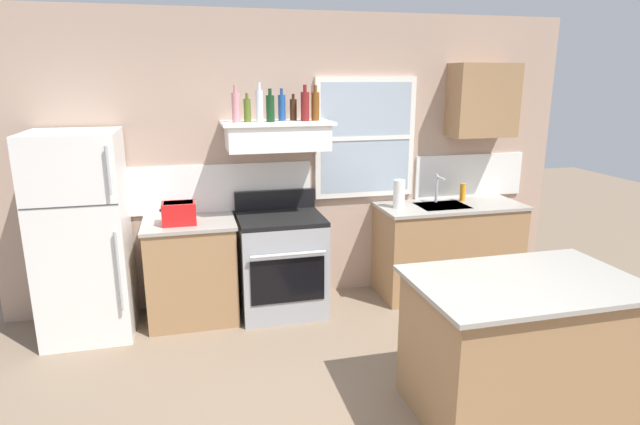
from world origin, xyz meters
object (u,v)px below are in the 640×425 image
Objects in this scene: toaster at (179,213)px; kitchen_island at (519,346)px; refrigerator at (83,236)px; bottle_brown_stout at (293,109)px; dish_soap_bottle at (463,192)px; bottle_rose_pink at (236,107)px; bottle_olive_oil_square at (247,110)px; bottle_blue_liqueur at (282,107)px; bottle_clear_tall at (260,106)px; bottle_dark_green_wine at (270,108)px; paper_towel_roll at (399,194)px; stove_range at (281,263)px; bottle_amber_wine at (315,106)px; bottle_red_label_wine at (305,106)px.

toaster is 2.83m from kitchen_island.
refrigerator is 7.36× the size of bottle_brown_stout.
bottle_brown_stout reaches higher than refrigerator.
bottle_rose_pink is at bearing -178.57° from dish_soap_bottle.
bottle_olive_oil_square reaches higher than dish_soap_bottle.
bottle_blue_liqueur is at bearing -177.65° from bottle_brown_stout.
bottle_clear_tall is (0.20, -0.04, 0.01)m from bottle_rose_pink.
toaster is 1.18m from bottle_dark_green_wine.
toaster is 1.34m from bottle_brown_stout.
dish_soap_bottle is at bearing 7.82° from paper_towel_roll.
bottle_rose_pink is at bearing -170.14° from bottle_blue_liqueur.
kitchen_island is (2.86, -1.85, -0.40)m from refrigerator.
paper_towel_roll is at bearing -6.89° from bottle_brown_stout.
kitchen_island is (1.46, -1.95, -1.39)m from bottle_olive_oil_square.
stove_range is 3.52× the size of bottle_rose_pink.
stove_range is at bearing 0.80° from refrigerator.
bottle_clear_tall is at bearing 179.79° from paper_towel_roll.
stove_range is 1.46m from bottle_amber_wine.
bottle_olive_oil_square is 0.87× the size of bottle_dark_green_wine.
bottle_olive_oil_square is 0.73× the size of bottle_clear_tall.
paper_towel_roll is at bearing -4.04° from bottle_amber_wine.
bottle_olive_oil_square is 0.32m from bottle_blue_liqueur.
bottle_olive_oil_square is 0.42m from bottle_brown_stout.
bottle_dark_green_wine is (0.09, 0.01, -0.02)m from bottle_clear_tall.
bottle_red_label_wine is (1.90, 0.09, 1.02)m from refrigerator.
dish_soap_bottle is (2.13, 0.05, -0.85)m from bottle_olive_oil_square.
bottle_amber_wine reaches higher than stove_range.
refrigerator is 3.54m from dish_soap_bottle.
bottle_olive_oil_square is 0.60m from bottle_amber_wine.
bottle_brown_stout is 1.29× the size of dish_soap_bottle.
bottle_olive_oil_square is at bearing 178.14° from bottle_red_label_wine.
bottle_red_label_wine is 1.23m from paper_towel_roll.
toaster is 1.65× the size of dish_soap_bottle.
bottle_olive_oil_square is 0.17× the size of kitchen_island.
refrigerator is 1.70m from stove_range.
bottle_blue_liqueur is (0.21, 0.11, -0.02)m from bottle_clear_tall.
refrigerator is 0.79m from toaster.
refrigerator is at bearing -174.34° from bottle_brown_stout.
refrigerator is 5.50× the size of bottle_red_label_wine.
bottle_olive_oil_square is (0.62, 0.13, 0.84)m from toaster.
bottle_blue_liqueur is 1.20× the size of bottle_brown_stout.
kitchen_island is at bearing -51.35° from bottle_rose_pink.
bottle_amber_wine is at bearing -11.39° from bottle_blue_liqueur.
bottle_brown_stout is at bearing 161.40° from bottle_amber_wine.
stove_range is 1.41m from bottle_blue_liqueur.
refrigerator is 1.22× the size of kitchen_island.
bottle_olive_oil_square is at bearing 2.77° from bottle_rose_pink.
bottle_brown_stout is at bearing 43.96° from stove_range.
bottle_rose_pink is 0.20m from bottle_clear_tall.
bottle_olive_oil_square is (0.10, 0.00, -0.03)m from bottle_rose_pink.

